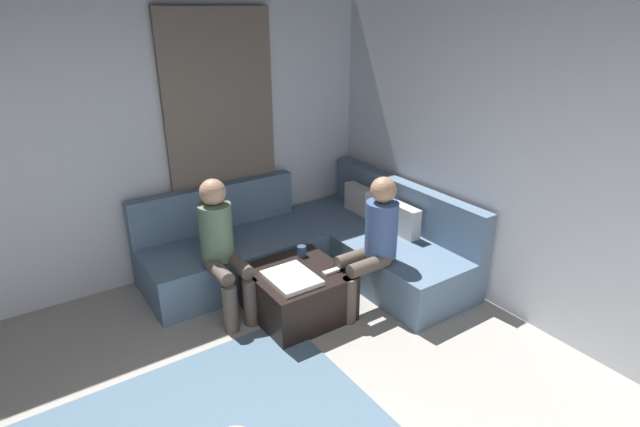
{
  "coord_description": "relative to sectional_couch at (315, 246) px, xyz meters",
  "views": [
    {
      "loc": [
        1.62,
        -0.58,
        2.5
      ],
      "look_at": [
        -1.63,
        1.63,
        0.85
      ],
      "focal_mm": 27.83,
      "sensor_mm": 36.0,
      "label": 1
    }
  ],
  "objects": [
    {
      "name": "coffee_mug",
      "position": [
        0.32,
        -0.36,
        0.19
      ],
      "size": [
        0.08,
        0.08,
        0.1
      ],
      "primitive_type": "cylinder",
      "color": "#334C72",
      "rests_on": "ottoman"
    },
    {
      "name": "curtain_panel",
      "position": [
        -0.76,
        -0.58,
        0.97
      ],
      "size": [
        0.06,
        1.1,
        2.5
      ],
      "primitive_type": "cube",
      "color": "#726659",
      "rests_on": "ground_plane"
    },
    {
      "name": "wall_left",
      "position": [
        -0.86,
        -1.88,
        1.07
      ],
      "size": [
        0.12,
        6.0,
        2.7
      ],
      "primitive_type": "cube",
      "color": "silver",
      "rests_on": "ground_plane"
    },
    {
      "name": "person_on_couch_side",
      "position": [
        0.15,
        -1.04,
        0.38
      ],
      "size": [
        0.6,
        0.3,
        1.2
      ],
      "rotation": [
        0.0,
        0.0,
        -1.57
      ],
      "color": "brown",
      "rests_on": "ground_plane"
    },
    {
      "name": "person_on_couch_back",
      "position": [
        0.8,
        0.06,
        0.38
      ],
      "size": [
        0.3,
        0.6,
        1.2
      ],
      "rotation": [
        0.0,
        0.0,
        3.14
      ],
      "color": "brown",
      "rests_on": "ground_plane"
    },
    {
      "name": "game_remote",
      "position": [
        0.72,
        -0.32,
        0.15
      ],
      "size": [
        0.05,
        0.15,
        0.02
      ],
      "primitive_type": "cube",
      "color": "white",
      "rests_on": "ottoman"
    },
    {
      "name": "sectional_couch",
      "position": [
        0.0,
        0.0,
        0.0
      ],
      "size": [
        2.1,
        2.55,
        0.87
      ],
      "color": "slate",
      "rests_on": "ground_plane"
    },
    {
      "name": "wall_back",
      "position": [
        2.08,
        1.06,
        1.07
      ],
      "size": [
        6.0,
        0.12,
        2.7
      ],
      "primitive_type": "cube",
      "color": "silver",
      "rests_on": "ground_plane"
    },
    {
      "name": "folded_blanket",
      "position": [
        0.64,
        -0.66,
        0.16
      ],
      "size": [
        0.44,
        0.36,
        0.04
      ],
      "primitive_type": "cube",
      "color": "white",
      "rests_on": "ottoman"
    },
    {
      "name": "ottoman",
      "position": [
        0.54,
        -0.54,
        -0.07
      ],
      "size": [
        0.76,
        0.76,
        0.42
      ],
      "primitive_type": "cube",
      "color": "black",
      "rests_on": "ground_plane"
    }
  ]
}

